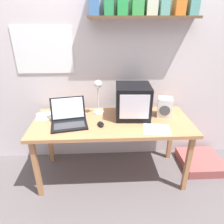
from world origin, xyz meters
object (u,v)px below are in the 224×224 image
at_px(juice_glass, 69,108).
at_px(loose_paper_near_laptop, 157,129).
at_px(printed_handout, 48,116).
at_px(crt_monitor, 133,101).
at_px(corner_desk, 112,126).
at_px(space_heater, 165,107).
at_px(desk_lamp, 98,93).
at_px(laptop, 69,118).
at_px(floor_cushion, 200,162).
at_px(computer_mouse, 101,124).

height_order(juice_glass, loose_paper_near_laptop, juice_glass).
bearing_deg(printed_handout, crt_monitor, -3.19).
bearing_deg(loose_paper_near_laptop, corner_desk, 154.30).
xyz_separation_m(juice_glass, space_heater, (1.02, -0.10, 0.04)).
bearing_deg(loose_paper_near_laptop, desk_lamp, 146.20).
distance_m(laptop, desk_lamp, 0.40).
xyz_separation_m(juice_glass, floor_cushion, (1.56, -0.10, -0.71)).
xyz_separation_m(corner_desk, desk_lamp, (-0.14, 0.17, 0.31)).
xyz_separation_m(laptop, printed_handout, (-0.25, 0.17, -0.06)).
bearing_deg(corner_desk, computer_mouse, -141.03).
height_order(loose_paper_near_laptop, floor_cushion, loose_paper_near_laptop).
xyz_separation_m(corner_desk, juice_glass, (-0.46, 0.19, 0.12)).
bearing_deg(laptop, loose_paper_near_laptop, -22.27).
bearing_deg(laptop, desk_lamp, 22.72).
distance_m(corner_desk, computer_mouse, 0.17).
bearing_deg(loose_paper_near_laptop, space_heater, 62.77).
xyz_separation_m(corner_desk, laptop, (-0.43, -0.02, 0.12)).
distance_m(crt_monitor, laptop, 0.67).
distance_m(juice_glass, loose_paper_near_laptop, 0.96).
bearing_deg(printed_handout, laptop, -33.40).
xyz_separation_m(desk_lamp, juice_glass, (-0.32, 0.02, -0.19)).
relative_size(crt_monitor, desk_lamp, 0.94).
height_order(laptop, computer_mouse, laptop).
height_order(laptop, desk_lamp, desk_lamp).
height_order(space_heater, printed_handout, space_heater).
xyz_separation_m(space_heater, loose_paper_near_laptop, (-0.15, -0.29, -0.10)).
distance_m(juice_glass, printed_handout, 0.24).
bearing_deg(corner_desk, printed_handout, 168.11).
xyz_separation_m(desk_lamp, space_heater, (0.70, -0.08, -0.15)).
bearing_deg(printed_handout, corner_desk, -11.89).
xyz_separation_m(crt_monitor, laptop, (-0.65, -0.12, -0.11)).
height_order(corner_desk, printed_handout, printed_handout).
distance_m(crt_monitor, juice_glass, 0.70).
xyz_separation_m(laptop, desk_lamp, (0.29, 0.19, 0.19)).
height_order(desk_lamp, space_heater, desk_lamp).
bearing_deg(laptop, computer_mouse, -23.21).
height_order(corner_desk, crt_monitor, crt_monitor).
bearing_deg(computer_mouse, loose_paper_near_laptop, -11.26).
height_order(laptop, floor_cushion, laptop).
relative_size(juice_glass, computer_mouse, 1.19).
bearing_deg(space_heater, printed_handout, -167.84).
height_order(juice_glass, space_heater, space_heater).
bearing_deg(floor_cushion, desk_lamp, 176.50).
xyz_separation_m(corner_desk, floor_cushion, (1.10, 0.09, -0.59)).
bearing_deg(loose_paper_near_laptop, printed_handout, 162.64).
distance_m(corner_desk, crt_monitor, 0.34).
relative_size(corner_desk, desk_lamp, 4.16).
bearing_deg(floor_cushion, loose_paper_near_laptop, -156.74).
distance_m(corner_desk, printed_handout, 0.70).
bearing_deg(floor_cushion, juice_glass, 176.36).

